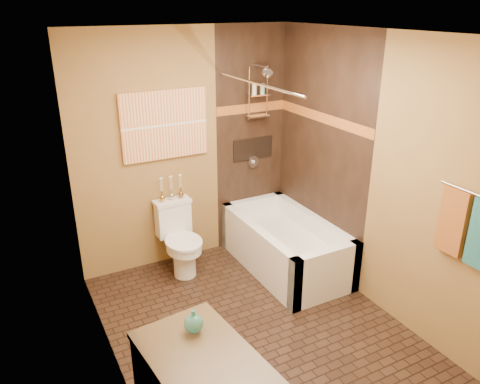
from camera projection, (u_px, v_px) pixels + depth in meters
floor at (255, 327)px, 4.18m from camera, size 3.00×3.00×0.00m
wall_left at (105, 231)px, 3.19m from camera, size 0.02×3.00×2.50m
wall_right at (372, 174)px, 4.23m from camera, size 0.02×3.00×2.50m
wall_back at (186, 150)px, 4.94m from camera, size 2.40×0.02×2.50m
wall_front at (398, 296)px, 2.48m from camera, size 2.40×0.02×2.50m
ceiling at (259, 33)px, 3.24m from camera, size 3.00×3.00×0.00m
alcove_tile_back at (251, 140)px, 5.26m from camera, size 0.85×0.01×2.50m
alcove_tile_right at (320, 153)px, 4.84m from camera, size 0.01×1.50×2.50m
mosaic_band_back at (252, 108)px, 5.12m from camera, size 0.85×0.01×0.10m
mosaic_band_right at (322, 118)px, 4.70m from camera, size 0.01×1.50×0.10m
alcove_niche at (253, 149)px, 5.31m from camera, size 0.50×0.01×0.25m
shower_fixtures at (258, 105)px, 5.03m from camera, size 0.24×0.33×1.16m
curtain_rod at (255, 83)px, 4.21m from camera, size 0.03×1.55×0.03m
towel_bar at (474, 194)px, 3.28m from camera, size 0.02×0.55×0.02m
towel_rust at (453, 221)px, 3.49m from camera, size 0.05×0.22×0.52m
sunset_painting at (165, 125)px, 4.70m from camera, size 0.90×0.04×0.70m
vanity_mirror at (149, 267)px, 2.28m from camera, size 0.01×1.00×0.90m
bathtub at (285, 249)px, 5.06m from camera, size 0.80×1.50×0.55m
toilet at (180, 238)px, 4.93m from camera, size 0.39×0.57×0.76m
teal_bottle at (194, 321)px, 2.85m from camera, size 0.14×0.14×0.19m
bud_vases at (171, 187)px, 4.88m from camera, size 0.26×0.06×0.26m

